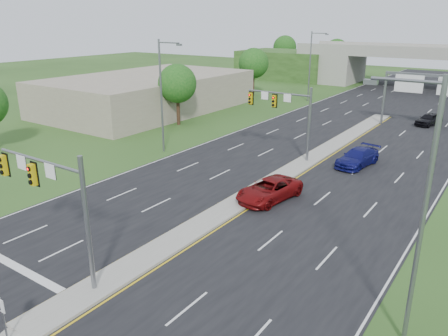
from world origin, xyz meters
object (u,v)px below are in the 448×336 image
object	(u,v)px
car_far_a	(269,190)
car_far_b	(358,157)
sign_gantry	(433,87)
keep_right_sign	(2,312)
car_far_c	(429,119)
signal_mast_far	(287,110)
overpass	(430,70)
signal_mast_near	(54,193)

from	to	relation	value
car_far_a	car_far_b	bearing A→B (deg)	85.68
sign_gantry	car_far_b	world-z (taller)	sign_gantry
keep_right_sign	sign_gantry	bearing A→B (deg)	82.30
sign_gantry	car_far_c	xyz separation A→B (m)	(-0.34, 2.75, -4.45)
signal_mast_far	car_far_c	xyz separation A→B (m)	(8.61, 22.74, -3.94)
signal_mast_far	overpass	bearing A→B (deg)	87.65
keep_right_sign	overpass	distance (m)	84.55
sign_gantry	overpass	bearing A→B (deg)	100.79
signal_mast_near	keep_right_sign	distance (m)	5.94
signal_mast_far	sign_gantry	bearing A→B (deg)	65.89
car_far_a	car_far_c	bearing A→B (deg)	90.61
overpass	car_far_c	xyz separation A→B (m)	(6.35, -32.33, -2.77)
overpass	car_far_b	distance (m)	53.65
car_far_c	overpass	bearing A→B (deg)	117.65
keep_right_sign	overpass	bearing A→B (deg)	90.00
overpass	car_far_a	world-z (taller)	overpass
car_far_b	car_far_a	bearing A→B (deg)	-94.52
signal_mast_far	keep_right_sign	xyz separation A→B (m)	(2.26, -29.45, -3.21)
signal_mast_far	keep_right_sign	size ratio (longest dim) A/B	3.18
signal_mast_far	car_far_c	bearing A→B (deg)	69.26
signal_mast_far	car_far_c	distance (m)	24.64
signal_mast_far	car_far_c	world-z (taller)	signal_mast_far
car_far_a	car_far_c	size ratio (longest dim) A/B	1.26
keep_right_sign	car_far_b	bearing A→B (deg)	82.22
signal_mast_near	sign_gantry	xyz separation A→B (m)	(8.95, 44.99, 0.51)
signal_mast_near	car_far_a	size ratio (longest dim) A/B	1.23
car_far_b	car_far_c	distance (m)	21.18
overpass	signal_mast_far	bearing A→B (deg)	-92.35
signal_mast_far	car_far_b	world-z (taller)	signal_mast_far
sign_gantry	signal_mast_near	bearing A→B (deg)	-101.25
sign_gantry	car_far_c	size ratio (longest dim) A/B	2.58
keep_right_sign	sign_gantry	xyz separation A→B (m)	(6.68, 49.45, 3.72)
signal_mast_far	overpass	world-z (taller)	overpass
car_far_b	signal_mast_near	bearing A→B (deg)	-94.88
signal_mast_near	sign_gantry	world-z (taller)	signal_mast_near
signal_mast_near	car_far_c	bearing A→B (deg)	79.78
car_far_a	car_far_c	distance (m)	33.01
signal_mast_near	overpass	xyz separation A→B (m)	(2.26, 80.07, -1.17)
signal_mast_near	overpass	size ratio (longest dim) A/B	0.09
signal_mast_near	overpass	bearing A→B (deg)	88.38
signal_mast_near	car_far_b	size ratio (longest dim) A/B	1.29
signal_mast_far	keep_right_sign	distance (m)	29.71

